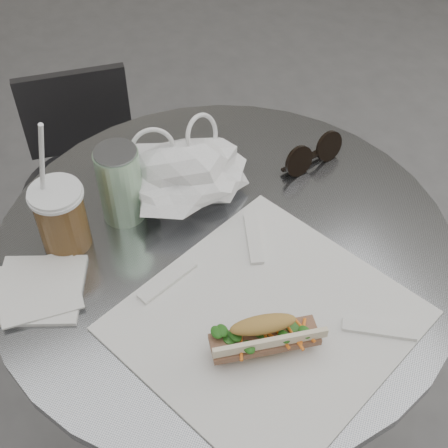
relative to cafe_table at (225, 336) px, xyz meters
name	(u,v)px	position (x,y,z in m)	size (l,w,h in m)	color
cafe_table	(225,336)	(0.00, 0.00, 0.00)	(0.76, 0.76, 0.74)	slate
chair_far	(97,213)	(-0.10, 0.60, -0.17)	(0.35, 0.37, 0.66)	#2D2C2F
sandwich_paper	(267,321)	(-0.01, -0.16, 0.28)	(0.38, 0.36, 0.00)	white
banh_mi	(264,336)	(-0.04, -0.20, 0.31)	(0.20, 0.11, 0.06)	#A7813F
iced_coffee	(61,216)	(-0.23, 0.11, 0.33)	(0.09, 0.09, 0.25)	brown
sunglasses	(313,155)	(0.23, 0.11, 0.30)	(0.13, 0.05, 0.06)	black
plastic_bag	(184,175)	(-0.02, 0.13, 0.33)	(0.21, 0.16, 0.11)	white
napkin_stack	(39,289)	(-0.30, 0.03, 0.28)	(0.17, 0.17, 0.01)	white
drink_can	(120,184)	(-0.13, 0.13, 0.34)	(0.07, 0.07, 0.14)	#63AA67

